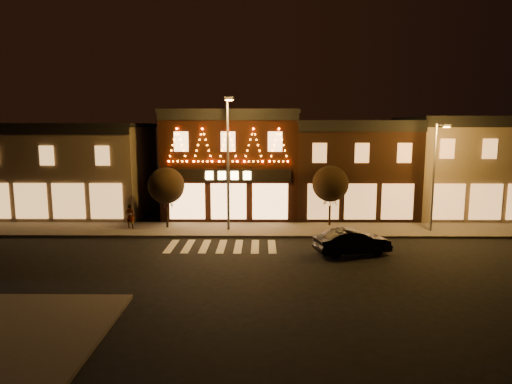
{
  "coord_description": "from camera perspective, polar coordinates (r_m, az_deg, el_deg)",
  "views": [
    {
      "loc": [
        2.34,
        -21.58,
        7.14
      ],
      "look_at": [
        2.05,
        4.0,
        3.28
      ],
      "focal_mm": 31.11,
      "sensor_mm": 36.0,
      "label": 1
    }
  ],
  "objects": [
    {
      "name": "tree_left",
      "position": [
        30.91,
        -11.47,
        0.81
      ],
      "size": [
        2.49,
        2.49,
        4.16
      ],
      "rotation": [
        0.0,
        0.0,
        -0.22
      ],
      "color": "black",
      "rests_on": "sidewalk_far"
    },
    {
      "name": "tree_right",
      "position": [
        31.34,
        9.54,
        1.06
      ],
      "size": [
        2.53,
        2.53,
        4.22
      ],
      "rotation": [
        0.0,
        0.0,
        -0.12
      ],
      "color": "black",
      "rests_on": "sidewalk_far"
    },
    {
      "name": "ground",
      "position": [
        22.85,
        -5.33,
        -9.67
      ],
      "size": [
        120.0,
        120.0,
        0.0
      ],
      "primitive_type": "plane",
      "color": "black",
      "rests_on": "ground"
    },
    {
      "name": "building_left",
      "position": [
        38.89,
        -22.61,
        2.78
      ],
      "size": [
        12.2,
        8.28,
        7.3
      ],
      "color": "#6C5D4D",
      "rests_on": "ground"
    },
    {
      "name": "streetlamp_mid",
      "position": [
        29.16,
        -3.6,
        4.97
      ],
      "size": [
        0.63,
        2.02,
        8.8
      ],
      "rotation": [
        0.0,
        0.0,
        -0.14
      ],
      "color": "#59595E",
      "rests_on": "sidewalk_far"
    },
    {
      "name": "building_right_b",
      "position": [
        39.21,
        25.02,
        3.05
      ],
      "size": [
        9.2,
        8.28,
        7.8
      ],
      "color": "#6C5D4D",
      "rests_on": "ground"
    },
    {
      "name": "dark_sedan",
      "position": [
        25.51,
        12.28,
        -6.25
      ],
      "size": [
        4.47,
        2.47,
        1.4
      ],
      "primitive_type": "imported",
      "rotation": [
        0.0,
        0.0,
        1.82
      ],
      "color": "black",
      "rests_on": "ground"
    },
    {
      "name": "building_pulp",
      "position": [
        35.76,
        -3.11,
        3.78
      ],
      "size": [
        10.2,
        8.34,
        8.3
      ],
      "color": "black",
      "rests_on": "ground"
    },
    {
      "name": "streetlamp_right",
      "position": [
        31.16,
        22.08,
        2.75
      ],
      "size": [
        0.45,
        1.62,
        7.11
      ],
      "rotation": [
        0.0,
        0.0,
        -0.04
      ],
      "color": "#59595E",
      "rests_on": "sidewalk_far"
    },
    {
      "name": "building_right_a",
      "position": [
        36.45,
        11.99,
        3.07
      ],
      "size": [
        9.2,
        8.28,
        7.5
      ],
      "color": "#311C11",
      "rests_on": "ground"
    },
    {
      "name": "sidewalk_far",
      "position": [
        30.42,
        -0.01,
        -4.86
      ],
      "size": [
        44.0,
        4.0,
        0.15
      ],
      "primitive_type": "cube",
      "color": "#47423D",
      "rests_on": "ground"
    },
    {
      "name": "sidewalk_near",
      "position": [
        18.06,
        -29.93,
        -15.64
      ],
      "size": [
        7.0,
        7.0,
        0.15
      ],
      "primitive_type": "cube",
      "color": "#47423D",
      "rests_on": "ground"
    },
    {
      "name": "pedestrian",
      "position": [
        31.66,
        -15.86,
        -2.98
      ],
      "size": [
        0.67,
        0.5,
        1.66
      ],
      "primitive_type": "imported",
      "rotation": [
        0.0,
        0.0,
        2.96
      ],
      "color": "gray",
      "rests_on": "sidewalk_far"
    }
  ]
}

